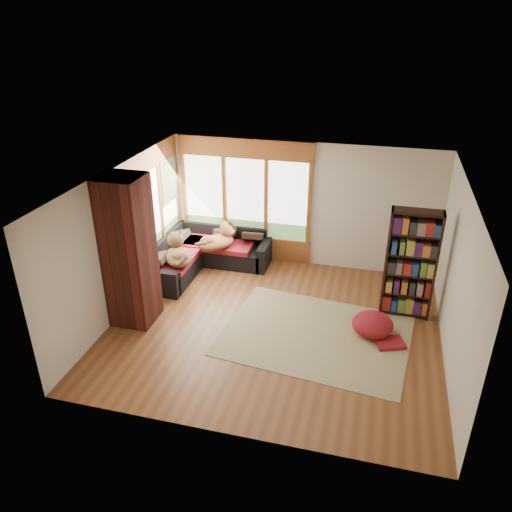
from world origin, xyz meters
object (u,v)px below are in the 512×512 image
at_px(sectional_sofa, 201,255).
at_px(dog_tan, 219,235).
at_px(dog_brindle, 177,248).
at_px(bookshelf, 410,265).
at_px(pouf, 373,324).
at_px(brick_chimney, 129,252).
at_px(area_rug, 316,335).

xyz_separation_m(sectional_sofa, dog_tan, (0.37, 0.11, 0.47)).
xyz_separation_m(dog_tan, dog_brindle, (-0.57, -0.79, -0.00)).
height_order(bookshelf, dog_brindle, bookshelf).
distance_m(sectional_sofa, dog_tan, 0.61).
relative_size(sectional_sofa, pouf, 3.22).
bearing_deg(bookshelf, dog_brindle, 179.47).
height_order(sectional_sofa, dog_tan, dog_tan).
bearing_deg(pouf, bookshelf, 56.33).
bearing_deg(sectional_sofa, brick_chimney, -106.58).
bearing_deg(dog_brindle, bookshelf, -121.42).
bearing_deg(pouf, sectional_sofa, 157.44).
xyz_separation_m(brick_chimney, area_rug, (3.13, 0.28, -1.29)).
bearing_deg(dog_tan, bookshelf, -62.80).
bearing_deg(brick_chimney, dog_tan, 69.16).
relative_size(area_rug, dog_brindle, 3.17).
xyz_separation_m(brick_chimney, sectional_sofa, (0.45, 2.05, -1.00)).
xyz_separation_m(area_rug, dog_brindle, (-2.88, 1.09, 0.76)).
distance_m(area_rug, dog_tan, 3.07).
relative_size(dog_tan, dog_brindle, 0.99).
xyz_separation_m(sectional_sofa, dog_brindle, (-0.19, -0.68, 0.46)).
relative_size(sectional_sofa, dog_tan, 2.34).
relative_size(area_rug, dog_tan, 3.20).
height_order(bookshelf, dog_tan, bookshelf).
distance_m(brick_chimney, sectional_sofa, 2.32).
xyz_separation_m(area_rug, pouf, (0.90, 0.28, 0.19)).
distance_m(pouf, dog_tan, 3.63).
relative_size(pouf, dog_tan, 0.73).
bearing_deg(sectional_sofa, dog_tan, 11.62).
bearing_deg(area_rug, dog_tan, 140.90).
bearing_deg(area_rug, pouf, 17.33).
distance_m(sectional_sofa, pouf, 3.88).
height_order(sectional_sofa, area_rug, sectional_sofa).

